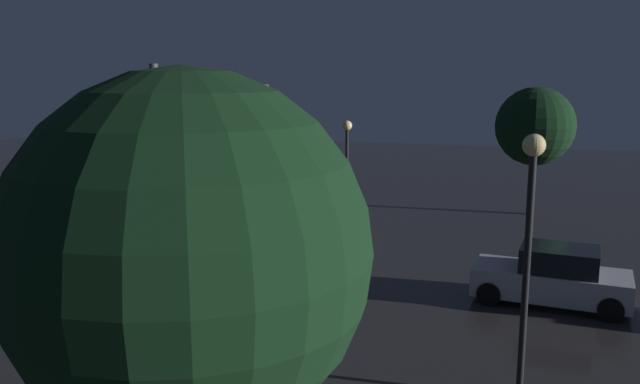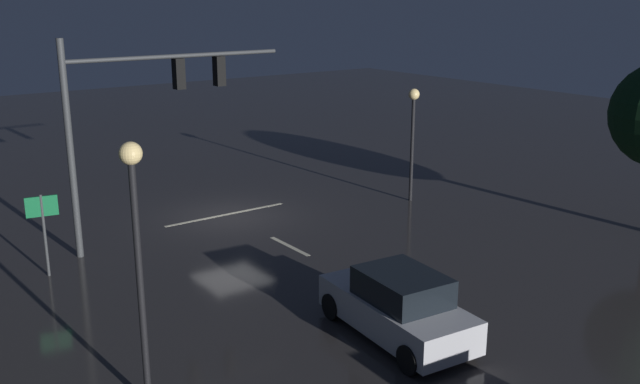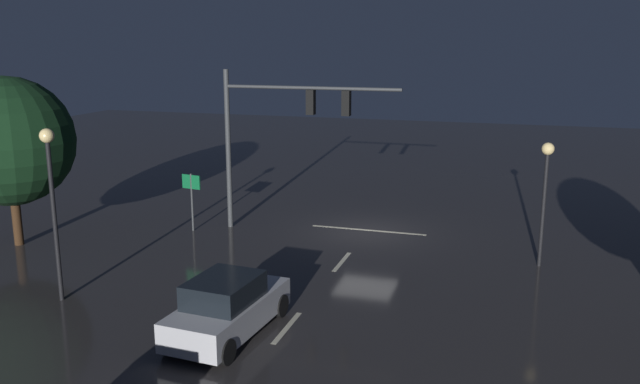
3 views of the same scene
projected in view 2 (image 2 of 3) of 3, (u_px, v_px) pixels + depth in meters
name	position (u px, v px, depth m)	size (l,w,h in m)	color
ground_plane	(231.00, 217.00, 26.53)	(80.00, 80.00, 0.00)	#2D2B2B
traffic_signal_assembly	(141.00, 102.00, 22.59)	(7.54, 0.47, 6.80)	#383A3D
lane_dash_far	(290.00, 246.00, 23.41)	(2.20, 0.16, 0.01)	beige
lane_dash_mid	(415.00, 309.00, 18.73)	(2.20, 0.16, 0.01)	beige
stop_bar	(226.00, 214.00, 26.79)	(5.00, 0.16, 0.01)	beige
car_approaching	(398.00, 306.00, 17.03)	(2.23, 4.49, 1.70)	#B7B7BC
street_lamp_left_kerb	(413.00, 122.00, 27.77)	(0.44, 0.44, 4.52)	black
street_lamp_right_kerb	(136.00, 228.00, 13.39)	(0.44, 0.44, 5.44)	black
route_sign	(43.00, 218.00, 20.49)	(0.90, 0.22, 2.50)	#383A3D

